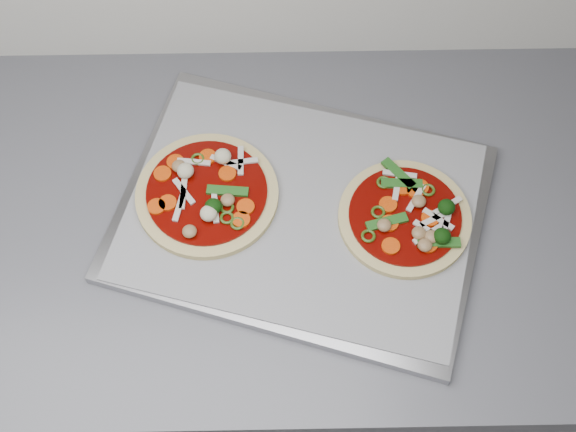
{
  "coord_description": "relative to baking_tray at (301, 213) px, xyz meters",
  "views": [
    {
      "loc": [
        -0.59,
        0.75,
        1.89
      ],
      "look_at": [
        -0.58,
        1.28,
        0.93
      ],
      "focal_mm": 50.0,
      "sensor_mm": 36.0,
      "label": 1
    }
  ],
  "objects": [
    {
      "name": "baking_tray",
      "position": [
        0.0,
        0.0,
        0.0
      ],
      "size": [
        0.58,
        0.5,
        0.02
      ],
      "primitive_type": "cube",
      "rotation": [
        0.0,
        0.0,
        -0.31
      ],
      "color": "gray",
      "rests_on": "countertop"
    },
    {
      "name": "pizza_left",
      "position": [
        -0.13,
        0.02,
        0.02
      ],
      "size": [
        0.28,
        0.28,
        0.03
      ],
      "rotation": [
        0.0,
        0.0,
        -0.56
      ],
      "color": "tan",
      "rests_on": "parchment"
    },
    {
      "name": "parchment",
      "position": [
        0.0,
        0.0,
        0.01
      ],
      "size": [
        0.55,
        0.46,
        0.0
      ],
      "primitive_type": "cube",
      "rotation": [
        0.0,
        0.0,
        -0.27
      ],
      "color": "gray",
      "rests_on": "baking_tray"
    },
    {
      "name": "pizza_right",
      "position": [
        0.15,
        -0.02,
        0.02
      ],
      "size": [
        0.25,
        0.25,
        0.03
      ],
      "rotation": [
        0.0,
        0.0,
        -0.46
      ],
      "color": "tan",
      "rests_on": "parchment"
    }
  ]
}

